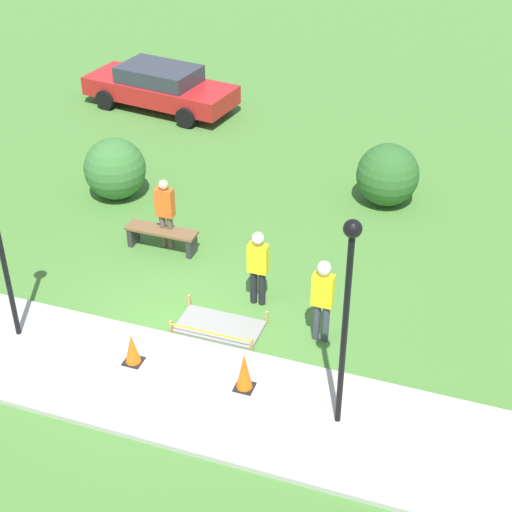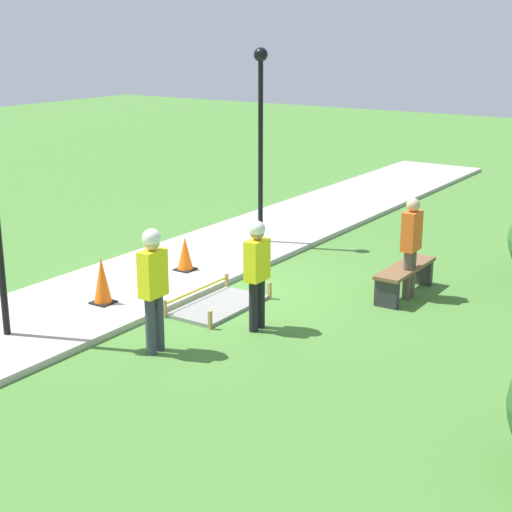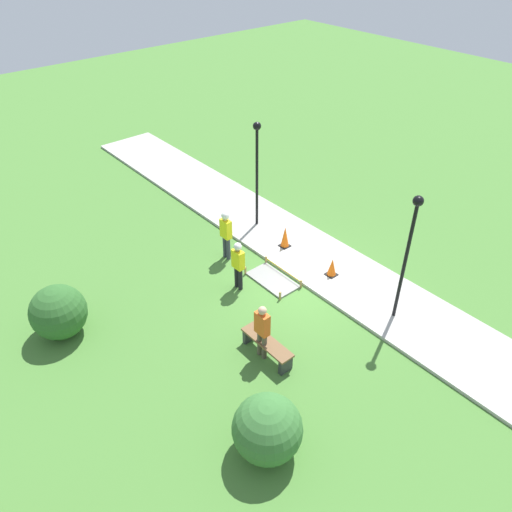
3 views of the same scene
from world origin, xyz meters
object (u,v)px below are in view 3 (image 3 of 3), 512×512
worker_supervisor (226,231)px  worker_assistant (238,262)px  bystander_in_orange_shirt (262,329)px  lamppost_far (409,242)px  traffic_cone_near_patch (332,267)px  park_bench (267,346)px  lamppost_near (257,160)px  traffic_cone_far_patch (285,237)px

worker_supervisor → worker_assistant: 1.67m
bystander_in_orange_shirt → lamppost_far: (-1.35, -3.89, 1.69)m
traffic_cone_near_patch → worker_supervisor: bearing=32.0°
traffic_cone_near_patch → worker_supervisor: size_ratio=0.35×
park_bench → lamppost_near: (5.09, -3.99, 2.30)m
worker_supervisor → worker_assistant: bearing=155.1°
traffic_cone_far_patch → lamppost_far: 5.11m
traffic_cone_far_patch → park_bench: size_ratio=0.47×
park_bench → worker_assistant: (2.71, -1.21, 0.64)m
lamppost_near → lamppost_far: 6.37m
park_bench → worker_assistant: 3.03m
lamppost_far → lamppost_near: bearing=-1.9°
traffic_cone_far_patch → park_bench: 5.05m
lamppost_near → traffic_cone_near_patch: bearing=177.3°
traffic_cone_near_patch → lamppost_far: bearing=179.4°
traffic_cone_near_patch → park_bench: traffic_cone_near_patch is taller
worker_assistant → park_bench: bearing=155.9°
traffic_cone_far_patch → bystander_in_orange_shirt: 5.10m
lamppost_far → park_bench: bearing=71.3°
traffic_cone_far_patch → worker_supervisor: worker_supervisor is taller
bystander_in_orange_shirt → lamppost_near: (5.01, -4.10, 1.68)m
worker_assistant → lamppost_near: (2.38, -2.78, 1.66)m
worker_supervisor → bystander_in_orange_shirt: 4.61m
traffic_cone_near_patch → traffic_cone_far_patch: 2.16m
traffic_cone_far_patch → park_bench: (-3.35, 3.77, -0.12)m
bystander_in_orange_shirt → lamppost_near: bearing=-39.3°
park_bench → bystander_in_orange_shirt: (0.08, 0.11, 0.61)m
traffic_cone_far_patch → worker_supervisor: (0.87, 1.86, 0.59)m
traffic_cone_near_patch → traffic_cone_far_patch: size_ratio=0.81×
lamppost_far → traffic_cone_far_patch: bearing=0.1°
lamppost_near → bystander_in_orange_shirt: bearing=140.7°
worker_supervisor → bystander_in_orange_shirt: (-4.14, 2.02, -0.10)m
worker_supervisor → lamppost_near: size_ratio=0.46×
worker_supervisor → traffic_cone_near_patch: bearing=-148.0°
traffic_cone_near_patch → lamppost_far: size_ratio=0.16×
traffic_cone_near_patch → park_bench: 3.99m
worker_assistant → lamppost_near: lamppost_near is taller
worker_assistant → bystander_in_orange_shirt: 2.94m
park_bench → lamppost_far: (-1.28, -3.78, 2.31)m
traffic_cone_far_patch → lamppost_near: size_ratio=0.20×
worker_supervisor → park_bench: bearing=155.6°
traffic_cone_near_patch → worker_assistant: (1.52, 2.59, 0.59)m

